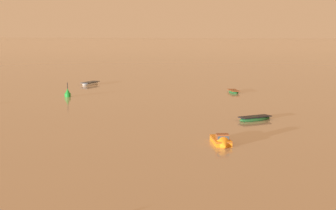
# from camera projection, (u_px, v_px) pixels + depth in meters

# --- Properties ---
(motorboat_moored_1) EXTENTS (2.17, 4.29, 1.56)m
(motorboat_moored_1) POSITION_uv_depth(u_px,v_px,m) (222.00, 142.00, 49.94)
(motorboat_moored_1) COLOR orange
(motorboat_moored_1) RESTS_ON ground
(rowboat_moored_1) EXTENTS (4.22, 3.49, 0.65)m
(rowboat_moored_1) POSITION_uv_depth(u_px,v_px,m) (255.00, 119.00, 62.67)
(rowboat_moored_1) COLOR #23602D
(rowboat_moored_1) RESTS_ON ground
(rowboat_moored_4) EXTENTS (2.90, 4.75, 0.71)m
(rowboat_moored_4) POSITION_uv_depth(u_px,v_px,m) (90.00, 84.00, 99.09)
(rowboat_moored_4) COLOR white
(rowboat_moored_4) RESTS_ON ground
(rowboat_moored_6) EXTENTS (2.13, 3.91, 0.59)m
(rowboat_moored_6) POSITION_uv_depth(u_px,v_px,m) (234.00, 92.00, 87.70)
(rowboat_moored_6) COLOR #23602D
(rowboat_moored_6) RESTS_ON ground
(channel_buoy) EXTENTS (0.90, 0.90, 2.30)m
(channel_buoy) POSITION_uv_depth(u_px,v_px,m) (68.00, 94.00, 82.72)
(channel_buoy) COLOR #198C2D
(channel_buoy) RESTS_ON ground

